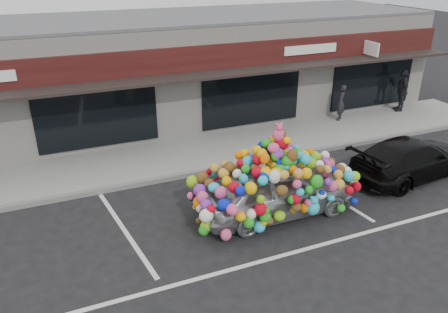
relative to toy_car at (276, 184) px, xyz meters
name	(u,v)px	position (x,y,z in m)	size (l,w,h in m)	color
ground	(239,210)	(-0.84, 0.51, -0.92)	(90.00, 90.00, 0.00)	black
shop_building	(158,69)	(-0.84, 8.95, 1.25)	(24.00, 7.20, 4.31)	silver
sidewalk	(193,154)	(-0.84, 4.51, -0.84)	(26.00, 3.00, 0.15)	gray
kerb	(208,171)	(-0.84, 3.01, -0.84)	(26.00, 0.18, 0.16)	slate
parking_stripe_left	(125,231)	(-4.04, 0.71, -0.91)	(0.12, 4.40, 0.01)	silver
parking_stripe_mid	(319,188)	(1.96, 0.71, -0.91)	(0.12, 4.40, 0.01)	silver
parking_stripe_right	(448,159)	(7.36, 0.71, -0.91)	(0.12, 4.40, 0.01)	silver
lane_line	(348,237)	(1.16, -1.79, -0.91)	(14.00, 0.12, 0.01)	silver
toy_car	(276,184)	(0.00, 0.00, 0.00)	(3.15, 4.65, 2.71)	#B6BAC2
black_sedan	(411,158)	(5.11, 0.30, -0.27)	(4.43, 1.80, 1.29)	black
pedestrian_a	(340,103)	(6.02, 5.30, 0.00)	(0.56, 0.37, 1.53)	black
pedestrian_c	(402,90)	(9.31, 5.30, 0.16)	(0.45, 1.09, 1.86)	black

